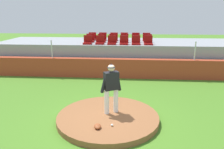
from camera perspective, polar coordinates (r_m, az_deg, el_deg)
The scene contains 27 objects.
ground_plane at distance 7.56m, azimuth -1.06°, elevation -11.65°, with size 60.00×60.00×0.00m, color #467A22.
pitchers_mound at distance 7.51m, azimuth -1.06°, elevation -11.02°, with size 3.36×3.36×0.19m, color brown.
pitcher at distance 7.28m, azimuth -0.19°, elevation -2.68°, with size 0.71×0.44×1.70m.
baseball at distance 6.80m, azimuth 0.00°, elevation -12.84°, with size 0.07×0.07×0.07m, color white.
fielding_glove at distance 6.71m, azimuth -3.72°, elevation -13.12°, with size 0.30×0.20×0.11m, color brown.
brick_barrier at distance 12.13m, azimuth 1.20°, elevation 1.65°, with size 14.88×0.40×1.04m, color #A43B23.
fence_post_left at distance 12.63m, azimuth -15.21°, elevation 6.34°, with size 0.06×0.06×0.97m, color silver.
fence_post_right at distance 12.39m, azimuth 20.53°, elevation 5.72°, with size 0.06×0.06×0.97m, color silver.
bleacher_platform at distance 14.41m, azimuth 1.75°, elevation 5.22°, with size 14.84×3.96×1.69m, color gray.
stadium_chair_0 at distance 13.02m, azimuth -6.26°, elevation 8.46°, with size 0.48×0.44×0.50m.
stadium_chair_1 at distance 12.93m, azimuth -3.09°, elevation 8.48°, with size 0.48×0.44×0.50m.
stadium_chair_2 at distance 12.82m, azimuth -0.04°, elevation 8.44°, with size 0.48×0.44×0.50m.
stadium_chair_3 at distance 12.79m, azimuth 3.09°, elevation 8.40°, with size 0.48×0.44×0.50m.
stadium_chair_4 at distance 12.81m, azimuth 6.16°, elevation 8.34°, with size 0.48×0.44×0.50m.
stadium_chair_5 at distance 12.87m, azimuth 9.28°, elevation 8.26°, with size 0.48×0.44×0.50m.
stadium_chair_6 at distance 13.89m, azimuth -5.61°, elevation 8.93°, with size 0.48×0.44×0.50m.
stadium_chair_7 at distance 13.80m, azimuth -2.68°, elevation 8.94°, with size 0.48×0.44×0.50m.
stadium_chair_8 at distance 13.76m, azimuth 0.26°, elevation 8.94°, with size 0.48×0.44×0.50m.
stadium_chair_9 at distance 13.73m, azimuth 3.21°, elevation 8.90°, with size 0.48×0.44×0.50m.
stadium_chair_10 at distance 13.69m, azimuth 6.08°, elevation 8.82°, with size 0.48×0.44×0.50m.
stadium_chair_11 at distance 13.74m, azimuth 9.14°, elevation 8.73°, with size 0.48×0.44×0.50m.
stadium_chair_12 at distance 14.80m, azimuth -5.09°, elevation 9.36°, with size 0.48×0.44×0.50m.
stadium_chair_13 at distance 14.68m, azimuth -2.40°, elevation 9.35°, with size 0.48×0.44×0.50m.
stadium_chair_14 at distance 14.61m, azimuth 0.52°, elevation 9.34°, with size 0.48×0.44×0.50m.
stadium_chair_15 at distance 14.62m, azimuth 3.16°, elevation 9.32°, with size 0.48×0.44×0.50m.
stadium_chair_16 at distance 14.60m, azimuth 6.13°, elevation 9.24°, with size 0.48×0.44×0.50m.
stadium_chair_17 at distance 14.62m, azimuth 8.85°, elevation 9.16°, with size 0.48×0.44×0.50m.
Camera 1 is at (0.65, -6.68, 3.48)m, focal length 35.63 mm.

